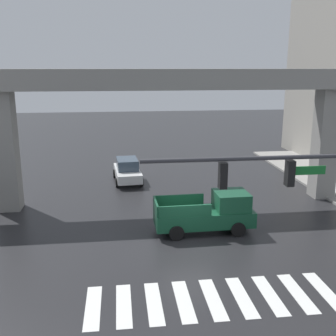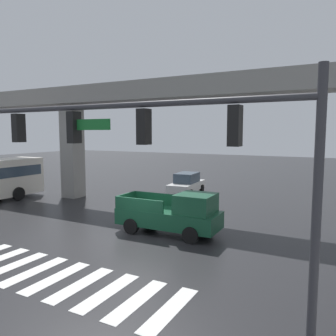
% 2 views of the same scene
% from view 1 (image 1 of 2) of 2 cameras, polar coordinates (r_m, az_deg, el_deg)
% --- Properties ---
extents(ground_plane, '(120.00, 120.00, 0.00)m').
position_cam_1_polar(ground_plane, '(20.21, 3.06, -10.48)').
color(ground_plane, '#232326').
extents(crosswalk_stripes, '(9.35, 2.80, 0.01)m').
position_cam_1_polar(crosswalk_stripes, '(15.91, 6.34, -17.83)').
color(crosswalk_stripes, silver).
rests_on(crosswalk_stripes, ground).
extents(elevated_overpass, '(58.73, 2.18, 8.26)m').
position_cam_1_polar(elevated_overpass, '(24.50, 0.72, 11.08)').
color(elevated_overpass, gray).
rests_on(elevated_overpass, ground).
extents(pickup_truck, '(5.14, 2.17, 2.08)m').
position_cam_1_polar(pickup_truck, '(21.31, 5.83, -6.32)').
color(pickup_truck, '#14472D').
rests_on(pickup_truck, ground).
extents(sedan_white, '(2.20, 4.42, 1.72)m').
position_cam_1_polar(sedan_white, '(30.43, -5.73, -0.32)').
color(sedan_white, silver).
rests_on(sedan_white, ground).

